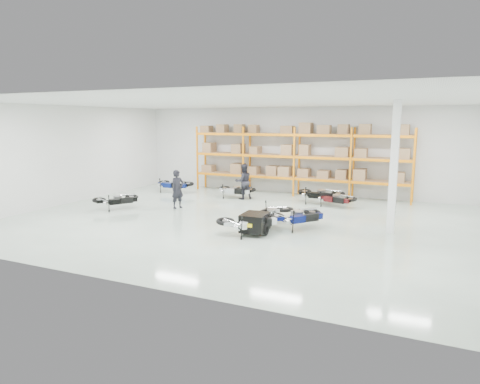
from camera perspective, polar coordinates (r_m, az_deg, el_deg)
The scene contains 14 objects.
room at distance 16.09m, azimuth 0.86°, elevation 3.90°, with size 18.00×18.00×18.00m.
pallet_rack at distance 22.13m, azimuth 7.57°, elevation 5.38°, with size 11.28×0.98×3.62m.
structural_column at distance 15.31m, azimuth 19.83°, elevation 3.05°, with size 0.25×0.25×4.50m, color white.
moto_blue_centre at distance 15.38m, azimuth 7.72°, elevation -2.78°, with size 0.83×1.87×1.14m, color #070F4D, non-canonical shape.
moto_silver_left at distance 14.46m, azimuth 1.28°, elevation -3.47°, with size 0.84×1.88×1.15m, color silver, non-canonical shape.
moto_black_far_left at distance 19.34m, azimuth -16.09°, elevation -0.68°, with size 0.76×1.72×1.05m, color black, non-canonical shape.
moto_touring_right at distance 15.90m, azimuth 4.19°, elevation -2.40°, with size 0.80×1.79×1.09m, color black, non-canonical shape.
trailer at distance 14.48m, azimuth 1.99°, elevation -4.08°, with size 0.91×1.72×0.72m.
moto_back_a at distance 23.21m, azimuth -8.85°, elevation 1.33°, with size 0.82×1.84×1.12m, color navy, non-canonical shape.
moto_back_b at distance 21.25m, azimuth -0.61°, elevation 0.56°, with size 0.75×1.69×1.03m, color silver, non-canonical shape.
moto_back_c at distance 20.15m, azimuth 10.62°, elevation 0.09°, with size 0.84×1.90×1.16m, color black, non-canonical shape.
moto_back_d at distance 19.53m, azimuth 12.54°, elevation -0.53°, with size 0.72×1.61×0.98m, color #450D10, non-canonical shape.
person_left at distance 18.94m, azimuth -8.33°, elevation 0.37°, with size 0.62×0.40×1.69m, color black.
person_back at distance 20.91m, azimuth 0.46°, elevation 1.40°, with size 0.84×0.66×1.74m, color #212129.
Camera 1 is at (6.39, -14.68, 3.83)m, focal length 32.00 mm.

